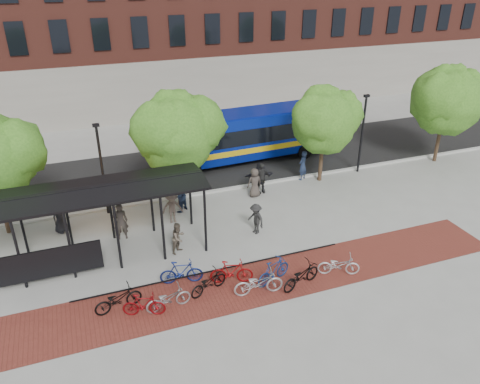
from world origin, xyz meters
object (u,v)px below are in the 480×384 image
object	(u,v)px
bike_6	(258,283)
lamp_post_left	(102,167)
bike_2	(168,299)
pedestrian_2	(179,195)
bus	(243,133)
bike_5	(232,272)
bike_1	(144,305)
bike_7	(274,271)
pedestrian_9	(256,219)
tree_c	(325,118)
bike_4	(208,282)
bike_0	(118,299)
pedestrian_7	(303,165)
bike_10	(339,265)
tree_b	(177,129)
tree_d	(448,97)
lamp_post_right	(362,132)
pedestrian_0	(60,215)
pedestrian_4	(261,178)
pedestrian_8	(178,238)
bike_3	(181,272)
pedestrian_6	(255,183)
pedestrian_3	(172,208)
pedestrian_1	(121,221)
bike_8	(301,276)
bus_shelter	(84,200)
pedestrian_5	(260,177)

from	to	relation	value
bike_6	lamp_post_left	bearing A→B (deg)	35.91
bike_2	pedestrian_2	xyz separation A→B (m)	(2.36, 7.71, 0.48)
bus	bike_5	xyz separation A→B (m)	(-5.30, -12.59, -1.41)
bike_1	bike_7	bearing A→B (deg)	-69.92
bike_6	pedestrian_9	world-z (taller)	pedestrian_9
tree_c	lamp_post_left	size ratio (longest dim) A/B	1.16
bus	bike_4	size ratio (longest dim) A/B	7.09
bike_0	pedestrian_7	world-z (taller)	pedestrian_7
lamp_post_left	bike_10	bearing A→B (deg)	-46.00
bike_6	tree_b	bearing A→B (deg)	13.50
tree_d	lamp_post_right	world-z (taller)	tree_d
lamp_post_right	pedestrian_0	xyz separation A→B (m)	(-18.41, -1.17, -1.81)
lamp_post_right	bus	distance (m)	7.79
bike_5	pedestrian_2	distance (m)	7.06
tree_d	pedestrian_4	size ratio (longest dim) A/B	3.43
tree_b	pedestrian_8	bearing A→B (deg)	-105.40
lamp_post_left	pedestrian_4	bearing A→B (deg)	-4.03
pedestrian_0	pedestrian_7	xyz separation A→B (m)	(14.44, 1.37, 0.02)
tree_c	lamp_post_right	world-z (taller)	tree_c
bike_2	bike_3	world-z (taller)	bike_3
bike_1	pedestrian_7	bearing A→B (deg)	-33.56
bike_1	pedestrian_2	distance (m)	8.48
pedestrian_6	pedestrian_2	bearing A→B (deg)	0.31
bike_1	pedestrian_0	bearing A→B (deg)	38.19
bike_6	pedestrian_4	bearing A→B (deg)	-16.18
pedestrian_3	bike_1	bearing A→B (deg)	-107.69
bike_2	pedestrian_7	world-z (taller)	pedestrian_7
pedestrian_1	pedestrian_3	bearing A→B (deg)	-162.23
bike_6	pedestrian_0	distance (m)	11.08
pedestrian_1	pedestrian_8	xyz separation A→B (m)	(2.38, -2.17, -0.19)
lamp_post_right	bike_7	bearing A→B (deg)	-138.67
bike_6	bike_8	distance (m)	1.90
bus	pedestrian_9	world-z (taller)	bus
tree_d	pedestrian_0	distance (m)	24.78
pedestrian_4	pedestrian_8	world-z (taller)	pedestrian_4
lamp_post_right	bus	bearing A→B (deg)	145.45
bus	bike_1	size ratio (longest dim) A/B	7.63
lamp_post_right	pedestrian_3	xyz separation A→B (m)	(-12.87, -2.24, -1.88)
bus_shelter	tree_b	size ratio (longest dim) A/B	1.64
lamp_post_right	pedestrian_7	distance (m)	4.37
tree_b	pedestrian_3	bearing A→B (deg)	-115.94
tree_d	bike_3	world-z (taller)	tree_d
tree_c	lamp_post_right	bearing A→B (deg)	4.91
bike_3	bike_2	bearing A→B (deg)	160.35
lamp_post_left	bike_3	size ratio (longest dim) A/B	2.76
pedestrian_1	pedestrian_5	world-z (taller)	pedestrian_1
bike_4	bike_10	size ratio (longest dim) A/B	0.98
bus_shelter	pedestrian_3	xyz separation A→B (m)	(4.26, 1.84, -2.14)
pedestrian_5	lamp_post_right	bearing A→B (deg)	-170.48
bus_shelter	pedestrian_4	xyz separation A→B (m)	(9.97, 3.46, -2.05)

